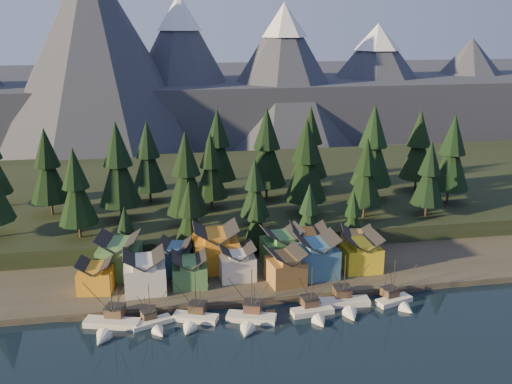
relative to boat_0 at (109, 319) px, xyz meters
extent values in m
plane|color=black|center=(30.61, -10.21, -2.35)|extent=(500.00, 500.00, 0.00)
cube|color=#3A332A|center=(30.61, 29.79, -1.60)|extent=(400.00, 50.00, 1.50)
cube|color=black|center=(30.61, 79.79, 0.65)|extent=(420.00, 100.00, 6.00)
cube|color=#494034|center=(30.61, 6.29, -1.85)|extent=(80.00, 4.00, 1.00)
cube|color=#414453|center=(30.61, 229.79, 12.65)|extent=(560.00, 160.00, 30.00)
cone|color=#414453|center=(-14.39, 169.79, 42.65)|extent=(100.00, 100.00, 90.00)
cone|color=#414453|center=(25.61, 187.79, 33.65)|extent=(80.00, 80.00, 72.00)
cone|color=white|center=(25.61, 187.79, 61.01)|extent=(22.40, 22.40, 17.28)
cone|color=#414453|center=(75.61, 175.79, 31.65)|extent=(84.00, 84.00, 68.00)
cone|color=white|center=(75.61, 175.79, 57.49)|extent=(23.52, 23.52, 16.32)
cone|color=#414453|center=(130.61, 191.79, 26.65)|extent=(92.00, 92.00, 58.00)
cone|color=white|center=(130.61, 191.79, 48.69)|extent=(25.76, 25.76, 13.92)
cone|color=#414453|center=(190.61, 199.79, 22.65)|extent=(88.00, 88.00, 50.00)
cube|color=beige|center=(0.37, 1.26, -1.95)|extent=(11.85, 6.49, 1.81)
cone|color=beige|center=(-1.40, -4.71, -1.95)|extent=(4.36, 4.68, 3.40)
cube|color=black|center=(0.37, 1.26, -2.63)|extent=(12.13, 6.62, 0.40)
cube|color=brown|center=(0.96, 3.25, -0.19)|extent=(4.44, 4.29, 2.04)
cube|color=#272425|center=(0.96, 3.25, 0.94)|extent=(4.73, 4.57, 0.23)
cylinder|color=black|center=(0.57, 1.92, 4.00)|extent=(0.20, 0.20, 10.20)
cylinder|color=black|center=(1.63, 5.50, 1.39)|extent=(0.16, 0.16, 4.98)
cube|color=silver|center=(8.32, 0.18, -2.04)|extent=(8.84, 5.51, 1.41)
cone|color=silver|center=(9.99, -4.15, -2.04)|extent=(3.51, 3.65, 2.65)
cube|color=black|center=(8.32, 0.18, -2.57)|extent=(9.05, 5.62, 0.31)
cube|color=brown|center=(7.76, 1.62, -0.67)|extent=(3.59, 3.48, 1.59)
cube|color=#272425|center=(7.76, 1.62, 0.21)|extent=(3.81, 3.71, 0.18)
cylinder|color=black|center=(8.14, 0.66, 2.59)|extent=(0.16, 0.16, 7.94)
cylinder|color=black|center=(7.14, 3.26, 0.57)|extent=(0.12, 0.12, 3.88)
cube|color=silver|center=(17.37, 0.47, -1.98)|extent=(9.81, 6.36, 1.67)
cone|color=silver|center=(15.48, -4.27, -1.98)|extent=(4.09, 4.11, 3.13)
cube|color=black|center=(17.37, 0.47, -2.61)|extent=(10.04, 6.50, 0.37)
cube|color=#443224|center=(18.00, 2.05, -0.36)|extent=(4.26, 4.15, 1.88)
cube|color=#272425|center=(18.00, 2.05, 0.68)|extent=(4.54, 4.42, 0.21)
cylinder|color=black|center=(17.58, 1.00, 3.50)|extent=(0.19, 0.19, 9.40)
cylinder|color=black|center=(18.72, 3.84, 1.10)|extent=(0.15, 0.15, 4.59)
cube|color=beige|center=(28.86, -1.65, -1.96)|extent=(10.79, 6.65, 1.78)
cone|color=beige|center=(26.93, -6.95, -1.96)|extent=(4.33, 4.44, 3.33)
cube|color=black|center=(28.86, -1.65, -2.62)|extent=(11.05, 6.78, 0.39)
cube|color=brown|center=(29.50, 0.12, -0.23)|extent=(4.48, 4.35, 2.00)
cube|color=#272425|center=(29.50, 0.12, 0.88)|extent=(4.77, 4.63, 0.22)
cylinder|color=black|center=(29.07, -1.06, 3.88)|extent=(0.20, 0.20, 10.00)
cylinder|color=black|center=(30.23, 2.12, 1.32)|extent=(0.16, 0.16, 4.89)
cube|color=silver|center=(42.14, -1.12, -1.98)|extent=(9.34, 4.01, 1.66)
cone|color=silver|center=(42.64, -6.07, -1.98)|extent=(3.41, 3.39, 3.12)
cube|color=black|center=(42.14, -1.12, -2.61)|extent=(9.56, 4.09, 0.36)
cube|color=brown|center=(41.97, 0.53, -0.37)|extent=(3.62, 3.44, 1.87)
cube|color=#272425|center=(41.97, 0.53, 0.67)|extent=(3.85, 3.66, 0.21)
cylinder|color=black|center=(42.08, -0.57, 3.47)|extent=(0.19, 0.19, 9.35)
cylinder|color=black|center=(41.78, 2.40, 1.08)|extent=(0.15, 0.15, 4.57)
cube|color=silver|center=(50.22, 1.45, -1.95)|extent=(11.19, 4.04, 1.82)
cone|color=silver|center=(49.86, -4.58, -1.95)|extent=(3.62, 3.95, 3.40)
cube|color=black|center=(50.22, 1.45, -2.63)|extent=(11.46, 4.12, 0.40)
cube|color=#4D3829|center=(50.34, 3.46, -0.19)|extent=(3.82, 3.61, 2.04)
cube|color=#272425|center=(50.34, 3.46, 0.95)|extent=(4.06, 3.85, 0.23)
cylinder|color=black|center=(50.26, 2.12, 4.01)|extent=(0.20, 0.20, 10.21)
cylinder|color=black|center=(50.47, 5.74, 1.40)|extent=(0.16, 0.16, 4.99)
cube|color=silver|center=(61.31, 0.29, -2.00)|extent=(8.77, 5.28, 1.60)
cone|color=silver|center=(62.63, -4.05, -2.00)|extent=(3.69, 3.57, 3.00)
cube|color=black|center=(61.31, 0.29, -2.60)|extent=(8.98, 5.39, 0.35)
cube|color=#4F3A2A|center=(60.86, 1.73, -0.45)|extent=(3.94, 3.80, 1.80)
cube|color=#272425|center=(60.86, 1.73, 0.55)|extent=(4.19, 4.05, 0.20)
cylinder|color=black|center=(61.16, 0.77, 3.25)|extent=(0.18, 0.18, 9.00)
cylinder|color=black|center=(60.36, 3.37, 0.95)|extent=(0.14, 0.14, 4.40)
cube|color=orange|center=(-3.76, 15.09, 1.69)|extent=(8.13, 7.33, 5.07)
cube|color=orange|center=(-3.76, 15.09, 4.74)|extent=(4.82, 6.79, 1.04)
cube|color=silver|center=(7.14, 13.07, 2.41)|extent=(9.36, 8.40, 6.51)
cube|color=silver|center=(7.14, 13.07, 6.28)|extent=(5.30, 8.06, 1.27)
cube|color=#457640|center=(17.19, 14.20, 1.75)|extent=(7.97, 7.47, 5.19)
cube|color=#457640|center=(17.19, 14.20, 4.88)|extent=(4.47, 7.23, 1.09)
cube|color=beige|center=(28.42, 16.05, 2.02)|extent=(8.46, 7.55, 5.74)
cube|color=beige|center=(28.42, 16.05, 5.45)|extent=(4.80, 7.23, 1.14)
cube|color=olive|center=(39.21, 11.76, 1.98)|extent=(9.02, 9.02, 5.64)
cube|color=olive|center=(39.21, 11.76, 5.34)|extent=(5.48, 8.32, 1.11)
cube|color=#386485|center=(47.10, 13.94, 2.75)|extent=(10.07, 8.59, 7.20)
cube|color=#386485|center=(47.10, 13.94, 7.03)|extent=(5.67, 8.26, 1.37)
cube|color=yellow|center=(58.90, 15.39, 2.20)|extent=(8.91, 7.81, 6.09)
cube|color=yellow|center=(58.90, 15.39, 5.85)|extent=(4.92, 7.63, 1.25)
cube|color=#487841|center=(1.24, 22.15, 2.86)|extent=(10.79, 9.92, 7.40)
cube|color=#487841|center=(1.24, 22.15, 7.21)|extent=(6.54, 9.04, 1.34)
cube|color=#385E84|center=(14.40, 21.52, 2.17)|extent=(8.89, 8.56, 6.04)
cube|color=#385E84|center=(14.40, 21.52, 5.71)|extent=(5.61, 7.62, 1.05)
cube|color=orange|center=(24.21, 22.12, 3.14)|extent=(10.70, 9.13, 7.96)
cube|color=orange|center=(24.21, 22.12, 7.85)|extent=(5.92, 8.90, 1.49)
cube|color=#437B42|center=(40.63, 21.74, 2.49)|extent=(10.20, 8.72, 6.67)
cube|color=#437B42|center=(40.63, 21.74, 6.47)|extent=(5.96, 8.12, 1.33)
cube|color=#BA742F|center=(47.60, 22.73, 2.52)|extent=(9.52, 8.68, 6.74)
cube|color=#BA742F|center=(47.60, 22.73, 6.49)|extent=(5.63, 8.06, 1.22)
cube|color=#A17639|center=(59.81, 21.20, 2.21)|extent=(8.91, 8.56, 6.10)
cube|color=#A17639|center=(59.81, 21.20, 5.77)|extent=(5.58, 7.66, 1.06)
cylinder|color=#332319|center=(-19.39, 57.79, 5.89)|extent=(0.70, 0.70, 4.48)
cone|color=black|center=(-19.39, 57.79, 15.60)|extent=(10.95, 10.95, 15.44)
cone|color=black|center=(-19.39, 57.79, 23.57)|extent=(7.47, 7.47, 11.20)
cylinder|color=#332319|center=(-9.39, 37.79, 5.75)|extent=(0.70, 0.70, 4.19)
cone|color=black|center=(-9.39, 37.79, 14.83)|extent=(10.25, 10.25, 14.44)
cone|color=black|center=(-9.39, 37.79, 22.29)|extent=(6.99, 6.99, 10.48)
cylinder|color=#332319|center=(0.61, 49.79, 6.12)|extent=(0.70, 0.70, 4.94)
cone|color=black|center=(0.61, 49.79, 16.83)|extent=(12.08, 12.08, 17.02)
cone|color=black|center=(0.61, 49.79, 25.62)|extent=(8.24, 8.24, 12.35)
cylinder|color=#332319|center=(8.61, 64.79, 5.89)|extent=(0.70, 0.70, 4.48)
cone|color=black|center=(8.61, 64.79, 15.60)|extent=(10.95, 10.95, 15.42)
cone|color=black|center=(8.61, 64.79, 23.56)|extent=(7.46, 7.46, 11.20)
cylinder|color=#332319|center=(18.61, 39.79, 6.00)|extent=(0.70, 0.70, 4.70)
cone|color=black|center=(18.61, 39.79, 16.19)|extent=(11.49, 11.49, 16.19)
cone|color=black|center=(18.61, 39.79, 24.54)|extent=(7.83, 7.83, 11.75)
cylinder|color=#332319|center=(26.61, 54.79, 5.67)|extent=(0.70, 0.70, 4.03)
cone|color=black|center=(26.61, 54.79, 14.40)|extent=(9.85, 9.85, 13.88)
cone|color=black|center=(26.61, 54.79, 21.57)|extent=(6.72, 6.72, 10.08)
cylinder|color=#332319|center=(36.61, 37.79, 5.32)|extent=(0.70, 0.70, 3.34)
cone|color=black|center=(36.61, 37.79, 12.57)|extent=(8.17, 8.17, 11.51)
cone|color=black|center=(36.61, 37.79, 18.51)|extent=(5.57, 5.57, 8.35)
cylinder|color=#332319|center=(44.61, 61.79, 6.18)|extent=(0.70, 0.70, 5.06)
cone|color=black|center=(44.61, 61.79, 17.14)|extent=(12.37, 12.37, 17.43)
cone|color=black|center=(44.61, 61.79, 26.14)|extent=(8.43, 8.43, 12.65)
cylinder|color=#332319|center=(52.61, 44.79, 6.13)|extent=(0.70, 0.70, 4.94)
cone|color=black|center=(52.61, 44.79, 16.84)|extent=(12.09, 12.09, 17.03)
cone|color=black|center=(52.61, 44.79, 25.63)|extent=(8.24, 8.24, 12.36)
cylinder|color=#332319|center=(60.61, 69.79, 6.08)|extent=(0.70, 0.70, 4.84)
cone|color=black|center=(60.61, 69.79, 16.57)|extent=(11.84, 11.84, 16.68)
cone|color=black|center=(60.61, 69.79, 25.18)|extent=(8.07, 8.07, 12.11)
cylinder|color=#332319|center=(68.61, 39.79, 5.68)|extent=(0.70, 0.70, 4.05)
cone|color=black|center=(68.61, 39.79, 14.47)|extent=(9.91, 9.91, 13.97)
cone|color=black|center=(68.61, 39.79, 21.67)|extent=(6.76, 6.76, 10.14)
cylinder|color=#332319|center=(76.61, 55.79, 6.28)|extent=(0.70, 0.70, 5.26)
cone|color=black|center=(76.61, 55.79, 17.68)|extent=(12.86, 12.86, 18.12)
cone|color=black|center=(76.61, 55.79, 27.03)|extent=(8.77, 8.77, 13.15)
cylinder|color=#332319|center=(86.61, 37.79, 5.59)|extent=(0.70, 0.70, 3.87)
cone|color=black|center=(86.61, 37.79, 13.98)|extent=(9.47, 9.47, 13.34)
cone|color=black|center=(86.61, 37.79, 20.87)|extent=(6.45, 6.45, 9.68)
cylinder|color=#332319|center=(94.61, 61.79, 6.00)|extent=(0.70, 0.70, 4.70)
cone|color=black|center=(94.61, 61.79, 16.19)|extent=(11.49, 11.49, 16.19)
cone|color=black|center=(94.61, 61.79, 24.54)|extent=(7.83, 7.83, 11.75)
cylinder|color=#332319|center=(30.61, 71.79, 6.06)|extent=(0.70, 0.70, 4.81)
cone|color=black|center=(30.61, 71.79, 16.49)|extent=(11.77, 11.77, 16.58)
cone|color=black|center=(30.61, 71.79, 25.05)|extent=(8.02, 8.02, 12.03)
cylinder|color=#332319|center=(98.61, 47.79, 6.07)|extent=(0.70, 0.70, 4.82)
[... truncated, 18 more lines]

